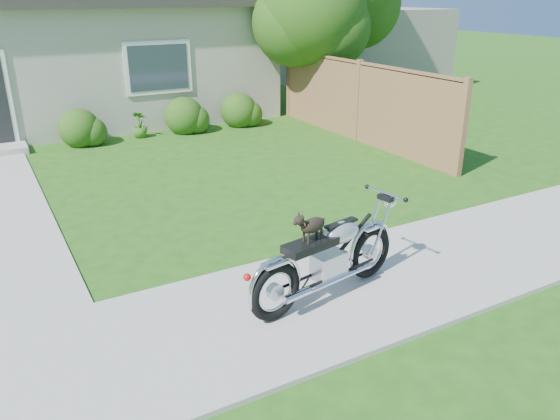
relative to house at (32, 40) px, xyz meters
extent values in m
plane|color=#235114|center=(0.00, -11.99, -2.16)|extent=(80.00, 80.00, 0.00)
cube|color=#9E9B93|center=(0.00, -11.99, -2.14)|extent=(24.00, 2.20, 0.04)
cube|color=#9E9B93|center=(-1.50, -6.99, -2.14)|extent=(1.20, 8.00, 0.03)
cube|color=#A7A196|center=(0.00, 0.01, -0.66)|extent=(12.00, 6.00, 3.00)
cube|color=#2D3847|center=(2.50, -3.02, -0.56)|extent=(1.70, 0.05, 1.30)
cube|color=#956142|center=(6.30, -6.24, -1.26)|extent=(0.08, 6.50, 1.80)
cube|color=#956142|center=(6.30, -2.99, -1.21)|extent=(0.12, 0.12, 1.90)
cube|color=#956142|center=(6.30, -6.24, -1.21)|extent=(0.12, 0.12, 1.90)
cube|color=#956142|center=(6.30, -9.49, -1.21)|extent=(0.12, 0.12, 1.90)
cube|color=#956142|center=(6.30, -6.24, -0.34)|extent=(0.08, 6.50, 0.08)
cylinder|color=#3D2B1C|center=(6.46, -3.89, -0.97)|extent=(0.28, 0.28, 2.37)
sphere|color=#284C14|center=(6.46, -3.89, 0.78)|extent=(2.85, 2.85, 2.85)
sphere|color=#284C14|center=(6.86, -4.19, 0.31)|extent=(2.09, 2.09, 2.09)
cylinder|color=#3D2B1C|center=(8.16, -2.69, -0.70)|extent=(0.28, 0.28, 2.90)
sphere|color=#284C14|center=(8.56, -2.99, 0.86)|extent=(2.56, 2.56, 2.56)
sphere|color=#284C14|center=(4.46, -3.49, -1.75)|extent=(0.96, 0.96, 0.96)
sphere|color=#284C14|center=(2.92, -3.49, -1.74)|extent=(0.99, 0.99, 0.99)
sphere|color=#284C14|center=(0.36, -3.49, -1.76)|extent=(0.93, 0.93, 0.93)
imported|color=#356A1D|center=(1.79, -3.44, -1.83)|extent=(0.52, 0.52, 0.66)
torus|color=black|center=(2.23, -11.93, -1.78)|extent=(0.68, 0.23, 0.67)
torus|color=black|center=(0.75, -12.20, -1.78)|extent=(0.68, 0.23, 0.67)
cube|color=silver|center=(1.54, -12.06, -1.73)|extent=(0.44, 0.31, 0.30)
ellipsoid|color=silver|center=(1.71, -12.03, -1.36)|extent=(0.55, 0.38, 0.26)
cube|color=black|center=(1.25, -12.11, -1.38)|extent=(0.69, 0.37, 0.09)
cube|color=silver|center=(2.23, -11.93, -1.44)|extent=(0.32, 0.19, 0.03)
cube|color=silver|center=(0.75, -12.20, -1.44)|extent=(0.32, 0.19, 0.03)
cylinder|color=silver|center=(2.45, -11.89, -1.06)|extent=(0.13, 0.60, 0.03)
sphere|color=silver|center=(2.53, -11.88, -1.18)|extent=(0.20, 0.20, 0.17)
cylinder|color=silver|center=(1.56, -12.18, -1.86)|extent=(1.09, 0.25, 0.06)
ellipsoid|color=black|center=(1.28, -12.10, -1.16)|extent=(0.34, 0.21, 0.17)
sphere|color=black|center=(1.08, -12.14, -1.04)|extent=(0.12, 0.12, 0.10)
cylinder|color=black|center=(1.18, -12.08, -1.27)|extent=(0.03, 0.03, 0.13)
cylinder|color=black|center=(1.19, -12.16, -1.27)|extent=(0.03, 0.03, 0.13)
cylinder|color=black|center=(1.36, -12.05, -1.27)|extent=(0.03, 0.03, 0.13)
cylinder|color=black|center=(1.38, -12.12, -1.27)|extent=(0.03, 0.03, 0.13)
torus|color=#CC6E36|center=(1.13, -12.13, -1.09)|extent=(0.06, 0.10, 0.09)
camera|label=1|loc=(-1.69, -16.64, 1.18)|focal=35.00mm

